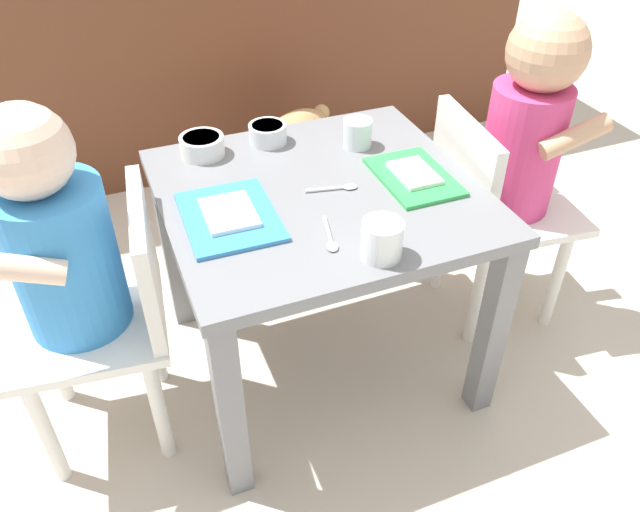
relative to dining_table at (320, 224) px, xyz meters
The scene contains 13 objects.
ground_plane 0.37m from the dining_table, ahead, with size 7.00×7.00×0.00m, color beige.
dining_table is the anchor object (origin of this frame).
seated_child_left 0.46m from the dining_table, behind, with size 0.31×0.31×0.71m.
seated_child_right 0.46m from the dining_table, ahead, with size 0.31×0.31×0.73m.
dog 0.64m from the dining_table, 77.40° to the left, with size 0.41×0.36×0.31m.
food_tray_left 0.20m from the dining_table, behind, with size 0.16×0.21×0.02m.
food_tray_right 0.20m from the dining_table, ahead, with size 0.13×0.19×0.02m.
water_cup_left 0.25m from the dining_table, 85.51° to the right, with size 0.07×0.07×0.06m.
water_cup_right 0.21m from the dining_table, 44.10° to the left, with size 0.06×0.06×0.06m.
cereal_bowl_left_side 0.24m from the dining_table, 98.64° to the left, with size 0.08×0.08×0.04m.
veggie_bowl_near 0.29m from the dining_table, 129.13° to the left, with size 0.09×0.09×0.04m.
spoon_by_left_tray 0.09m from the dining_table, 21.41° to the right, with size 0.10×0.03×0.01m.
spoon_by_right_tray 0.18m from the dining_table, 105.56° to the right, with size 0.04×0.10×0.01m.
Camera 1 is at (-0.37, -0.94, 1.09)m, focal length 35.53 mm.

